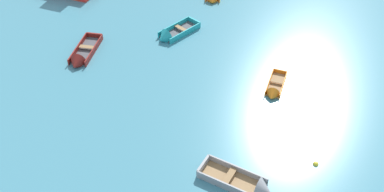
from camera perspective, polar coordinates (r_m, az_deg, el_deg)
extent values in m
cube|color=#99754C|center=(32.43, 10.81, 1.41)|extent=(1.71, 2.93, 0.10)
cube|color=orange|center=(32.30, 11.73, 1.41)|extent=(0.88, 2.80, 0.39)
cube|color=orange|center=(32.38, 9.95, 1.80)|extent=(0.88, 2.80, 0.39)
cube|color=orange|center=(33.48, 11.32, 3.07)|extent=(0.99, 0.39, 0.39)
cone|color=orange|center=(31.16, 10.30, -0.01)|extent=(1.13, 0.91, 0.98)
cube|color=#937047|center=(32.41, 10.91, 1.87)|extent=(0.97, 0.55, 0.03)
cube|color=#4C4C51|center=(37.61, -1.63, 8.29)|extent=(3.25, 3.46, 0.13)
cube|color=teal|center=(37.08, -0.86, 8.13)|extent=(2.42, 2.77, 0.51)
cube|color=teal|center=(37.94, -2.39, 8.92)|extent=(2.42, 2.77, 0.51)
cube|color=teal|center=(38.58, 0.29, 9.55)|extent=(1.14, 1.01, 0.51)
cone|color=teal|center=(36.42, -3.74, 7.43)|extent=(1.56, 1.51, 1.35)
cube|color=#937047|center=(37.56, -1.43, 8.77)|extent=(1.20, 1.11, 0.03)
cone|color=orange|center=(41.96, 2.66, 12.22)|extent=(1.27, 0.83, 1.23)
cube|color=#99754C|center=(25.83, 5.21, -10.80)|extent=(3.84, 2.79, 0.13)
cube|color=gray|center=(26.10, 5.92, -9.44)|extent=(3.44, 1.74, 0.53)
cube|color=gray|center=(25.26, 4.54, -11.64)|extent=(3.44, 1.74, 0.53)
cube|color=gray|center=(26.16, 1.45, -8.99)|extent=(0.75, 1.32, 0.53)
cone|color=gray|center=(25.28, 9.37, -12.09)|extent=(1.38, 1.61, 1.37)
cube|color=#937047|center=(25.64, 4.85, -10.22)|extent=(0.91, 1.32, 0.03)
cube|color=#4C4C51|center=(36.23, -13.51, 5.67)|extent=(1.74, 3.93, 0.12)
cube|color=maroon|center=(35.89, -12.54, 5.82)|extent=(0.58, 3.94, 0.49)
cube|color=maroon|center=(36.39, -14.54, 5.99)|extent=(0.58, 3.94, 0.49)
cube|color=maroon|center=(37.63, -12.48, 7.61)|extent=(1.33, 0.30, 0.49)
cone|color=maroon|center=(34.61, -14.76, 3.99)|extent=(1.40, 1.06, 1.30)
cube|color=#937047|center=(36.23, -13.46, 6.21)|extent=(1.25, 0.56, 0.03)
sphere|color=yellow|center=(27.58, 15.70, -8.50)|extent=(0.35, 0.35, 0.35)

